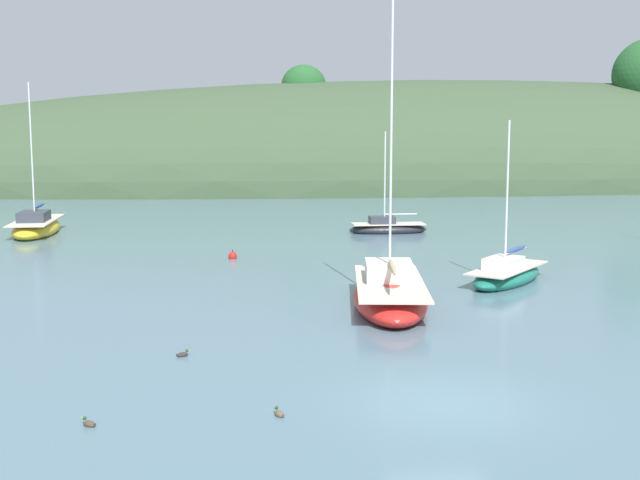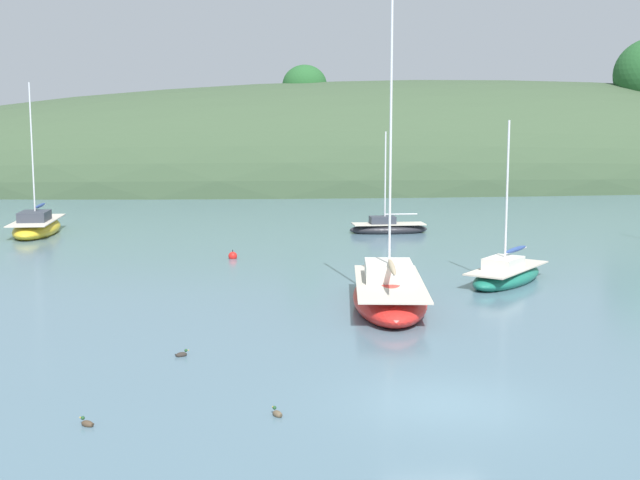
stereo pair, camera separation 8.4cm
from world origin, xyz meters
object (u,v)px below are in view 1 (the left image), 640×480
object	(u,v)px
sailboat_yellow_far	(390,294)
duck_lone_right	(279,414)
sailboat_black_sloop	(387,228)
mooring_buoy_inner	(233,256)
sailboat_cream_ketch	(36,227)
duck_lead	(183,355)
sailboat_navy_dinghy	(507,275)
duck_trailing	(89,424)

from	to	relation	value
sailboat_yellow_far	duck_lone_right	size ratio (longest dim) A/B	27.35
sailboat_black_sloop	mooring_buoy_inner	size ratio (longest dim) A/B	11.67
sailboat_cream_ketch	duck_lone_right	distance (m)	35.59
sailboat_cream_ketch	duck_lone_right	xyz separation A→B (m)	(11.18, -33.79, -0.38)
sailboat_cream_ketch	duck_lead	world-z (taller)	sailboat_cream_ketch
duck_lead	sailboat_yellow_far	bearing A→B (deg)	36.59
sailboat_navy_dinghy	sailboat_cream_ketch	xyz separation A→B (m)	(-22.31, 19.10, 0.08)
sailboat_navy_dinghy	duck_trailing	xyz separation A→B (m)	(-15.39, -14.69, -0.30)
mooring_buoy_inner	duck_lead	size ratio (longest dim) A/B	1.31
sailboat_cream_ketch	sailboat_navy_dinghy	bearing A→B (deg)	-40.57
sailboat_cream_ketch	duck_trailing	world-z (taller)	sailboat_cream_ketch
sailboat_yellow_far	duck_lone_right	xyz separation A→B (m)	(-5.20, -10.92, -0.41)
sailboat_cream_ketch	duck_lone_right	size ratio (longest dim) A/B	22.42
sailboat_black_sloop	sailboat_cream_ketch	xyz separation A→B (m)	(-21.04, 2.63, 0.12)
sailboat_yellow_far	sailboat_cream_ketch	size ratio (longest dim) A/B	1.22
duck_lone_right	duck_trailing	world-z (taller)	same
mooring_buoy_inner	duck_trailing	distance (m)	23.23
sailboat_black_sloop	duck_trailing	size ratio (longest dim) A/B	16.85
sailboat_navy_dinghy	mooring_buoy_inner	xyz separation A→B (m)	(-11.08, 8.13, -0.23)
duck_trailing	sailboat_black_sloop	bearing A→B (deg)	65.62
sailboat_yellow_far	sailboat_black_sloop	xyz separation A→B (m)	(4.66, 20.24, -0.16)
sailboat_black_sloop	mooring_buoy_inner	xyz separation A→B (m)	(-9.81, -8.34, -0.19)
mooring_buoy_inner	duck_lead	bearing A→B (deg)	-97.52
mooring_buoy_inner	duck_lone_right	xyz separation A→B (m)	(-0.06, -22.82, -0.07)
mooring_buoy_inner	duck_lead	distance (m)	17.58
mooring_buoy_inner	sailboat_yellow_far	bearing A→B (deg)	-66.61
sailboat_cream_ketch	duck_lead	bearing A→B (deg)	-72.54
duck_lead	duck_lone_right	bearing A→B (deg)	-67.37
duck_lead	duck_trailing	size ratio (longest dim) A/B	1.11
sailboat_navy_dinghy	sailboat_cream_ketch	distance (m)	29.37
sailboat_yellow_far	sailboat_navy_dinghy	xyz separation A→B (m)	(5.93, 3.77, -0.11)
duck_lead	sailboat_cream_ketch	bearing A→B (deg)	107.46
sailboat_navy_dinghy	sailboat_cream_ketch	size ratio (longest dim) A/B	0.75
duck_lead	duck_trailing	xyz separation A→B (m)	(-2.02, -5.40, 0.00)
sailboat_navy_dinghy	duck_trailing	distance (m)	21.28
sailboat_navy_dinghy	duck_lead	distance (m)	16.29
mooring_buoy_inner	duck_lone_right	distance (m)	22.82
sailboat_black_sloop	mooring_buoy_inner	bearing A→B (deg)	-139.61
sailboat_navy_dinghy	duck_trailing	bearing A→B (deg)	-136.34
sailboat_cream_ketch	duck_trailing	bearing A→B (deg)	-78.43
duck_trailing	sailboat_yellow_far	bearing A→B (deg)	49.10
duck_lead	duck_trailing	distance (m)	5.76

